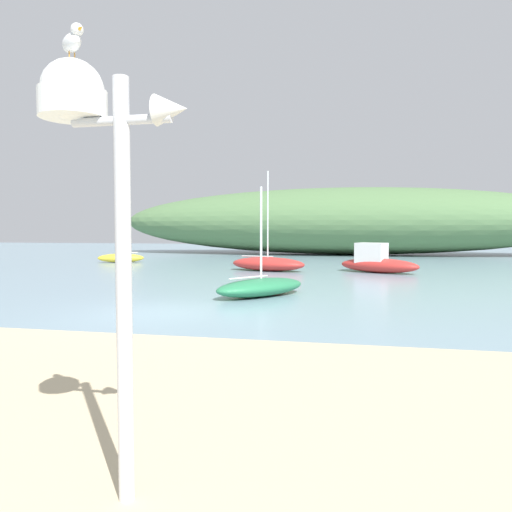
{
  "coord_description": "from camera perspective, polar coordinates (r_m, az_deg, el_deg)",
  "views": [
    {
      "loc": [
        5.2,
        -12.22,
        2.26
      ],
      "look_at": [
        1.59,
        4.83,
        1.3
      ],
      "focal_mm": 33.98,
      "sensor_mm": 36.0,
      "label": 1
    }
  ],
  "objects": [
    {
      "name": "motorboat_centre_water",
      "position": [
        25.99,
        14.02,
        -0.68
      ],
      "size": [
        4.37,
        2.94,
        1.55
      ],
      "color": "#B72D28",
      "rests_on": "ground"
    },
    {
      "name": "seagull_on_radar",
      "position": [
        4.14,
        -20.79,
        22.65
      ],
      "size": [
        0.3,
        0.24,
        0.23
      ],
      "color": "orange",
      "rests_on": "mast_structure"
    },
    {
      "name": "mast_structure",
      "position": [
        3.9,
        -18.93,
        12.85
      ],
      "size": [
        1.15,
        0.5,
        3.32
      ],
      "color": "silver",
      "rests_on": "beach_sand"
    },
    {
      "name": "sailboat_far_left",
      "position": [
        26.3,
        1.39,
        -0.91
      ],
      "size": [
        4.52,
        2.61,
        5.4
      ],
      "color": "#B72D28",
      "rests_on": "ground"
    },
    {
      "name": "ground_plane",
      "position": [
        13.47,
        -11.02,
        -6.55
      ],
      "size": [
        120.0,
        120.0,
        0.0
      ],
      "primitive_type": "plane",
      "color": "#7A99A8"
    },
    {
      "name": "sailboat_inner_mooring",
      "position": [
        34.25,
        -15.62,
        -0.2
      ],
      "size": [
        3.21,
        1.81,
        3.06
      ],
      "color": "gold",
      "rests_on": "ground"
    },
    {
      "name": "sailboat_by_sandbar",
      "position": [
        16.39,
        0.59,
        -3.65
      ],
      "size": [
        3.28,
        3.86,
        3.69
      ],
      "color": "#287A4C",
      "rests_on": "ground"
    },
    {
      "name": "distant_hill",
      "position": [
        44.46,
        10.45,
        4.06
      ],
      "size": [
        41.94,
        10.25,
        6.0
      ],
      "primitive_type": "ellipsoid",
      "color": "#517547",
      "rests_on": "ground"
    }
  ]
}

